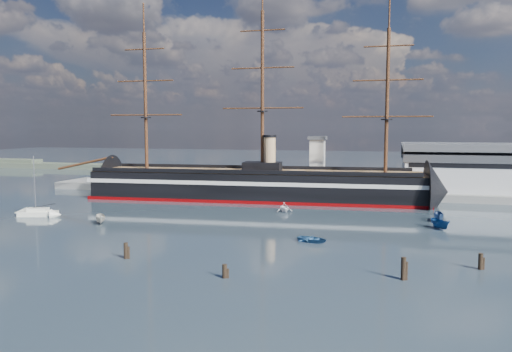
# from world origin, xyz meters

# --- Properties ---
(ground) EXTENTS (600.00, 600.00, 0.00)m
(ground) POSITION_xyz_m (0.00, 40.00, 0.00)
(ground) COLOR #24343F
(ground) RESTS_ON ground
(quay) EXTENTS (180.00, 18.00, 2.00)m
(quay) POSITION_xyz_m (10.00, 76.00, 0.00)
(quay) COLOR slate
(quay) RESTS_ON ground
(quay_tower) EXTENTS (5.00, 5.00, 15.00)m
(quay_tower) POSITION_xyz_m (3.00, 73.00, 9.75)
(quay_tower) COLOR silver
(quay_tower) RESTS_ON ground
(shoreline) EXTENTS (120.00, 10.00, 4.00)m
(shoreline) POSITION_xyz_m (-139.23, 135.00, 1.45)
(shoreline) COLOR #3F4C38
(shoreline) RESTS_ON ground
(warship) EXTENTS (113.34, 21.62, 53.94)m
(warship) POSITION_xyz_m (-13.76, 60.00, 4.04)
(warship) COLOR black
(warship) RESTS_ON ground
(sailboat) EXTENTS (8.69, 4.66, 13.35)m
(sailboat) POSITION_xyz_m (-52.02, 23.51, 0.85)
(sailboat) COLOR white
(sailboat) RESTS_ON ground
(motorboat_a) EXTENTS (5.98, 4.89, 2.30)m
(motorboat_a) POSITION_xyz_m (-33.94, 19.50, 0.00)
(motorboat_a) COLOR beige
(motorboat_a) RESTS_ON ground
(motorboat_b) EXTENTS (2.16, 3.52, 1.53)m
(motorboat_b) POSITION_xyz_m (10.18, 14.15, 0.00)
(motorboat_b) COLOR #265182
(motorboat_b) RESTS_ON ground
(motorboat_c) EXTENTS (6.04, 2.39, 2.39)m
(motorboat_c) POSITION_xyz_m (33.02, 39.43, 0.00)
(motorboat_c) COLOR navy
(motorboat_c) RESTS_ON ground
(motorboat_d) EXTENTS (7.30, 5.73, 2.46)m
(motorboat_d) POSITION_xyz_m (-0.51, 42.87, 0.00)
(motorboat_d) COLOR white
(motorboat_d) RESTS_ON ground
(motorboat_f) EXTENTS (6.38, 4.91, 2.43)m
(motorboat_f) POSITION_xyz_m (32.52, 31.24, 0.00)
(motorboat_f) COLOR navy
(motorboat_f) RESTS_ON ground
(piling_near_left) EXTENTS (0.64, 0.64, 3.12)m
(piling_near_left) POSITION_xyz_m (-15.32, -3.58, 0.00)
(piling_near_left) COLOR black
(piling_near_left) RESTS_ON ground
(piling_near_mid) EXTENTS (0.64, 0.64, 2.53)m
(piling_near_mid) POSITION_xyz_m (2.00, -9.00, 0.00)
(piling_near_mid) COLOR black
(piling_near_mid) RESTS_ON ground
(piling_near_right) EXTENTS (0.64, 0.64, 3.69)m
(piling_near_right) POSITION_xyz_m (24.56, -3.98, 0.00)
(piling_near_right) COLOR black
(piling_near_right) RESTS_ON ground
(piling_far_right) EXTENTS (0.64, 0.64, 2.98)m
(piling_far_right) POSITION_xyz_m (35.05, 3.64, 0.00)
(piling_far_right) COLOR black
(piling_far_right) RESTS_ON ground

